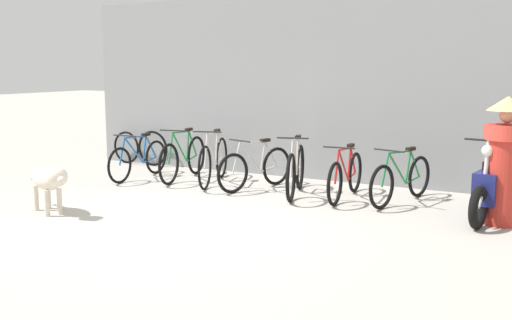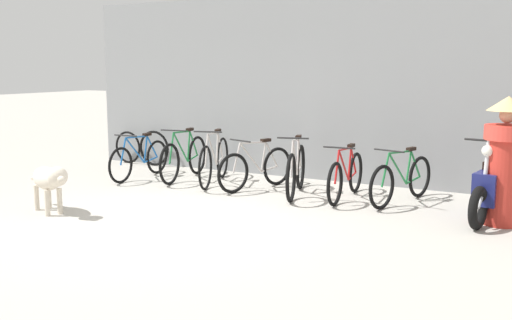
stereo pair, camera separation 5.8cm
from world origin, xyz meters
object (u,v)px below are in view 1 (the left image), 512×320
at_px(bicycle_2, 214,161).
at_px(motorcycle, 494,187).
at_px(bicycle_5, 346,176).
at_px(spare_tire_right, 153,148).
at_px(bicycle_6, 401,180).
at_px(stray_dog, 49,180).
at_px(spare_tire_left, 126,147).
at_px(bicycle_0, 139,160).
at_px(person_in_robes, 505,158).
at_px(bicycle_4, 296,171).
at_px(bicycle_1, 183,158).
at_px(bicycle_3, 256,168).

xyz_separation_m(bicycle_2, motorcycle, (4.37, -0.33, 0.04)).
bearing_deg(bicycle_5, spare_tire_right, -106.07).
relative_size(bicycle_5, motorcycle, 0.92).
bearing_deg(spare_tire_right, bicycle_6, -10.35).
height_order(bicycle_2, bicycle_5, bicycle_2).
xyz_separation_m(stray_dog, spare_tire_left, (-1.81, 3.73, -0.13)).
height_order(bicycle_0, person_in_robes, person_in_robes).
bearing_deg(person_in_robes, spare_tire_right, -7.24).
bearing_deg(bicycle_4, bicycle_1, -113.03).
bearing_deg(bicycle_0, person_in_robes, 85.05).
bearing_deg(stray_dog, bicycle_1, 110.03).
bearing_deg(bicycle_1, bicycle_6, 80.82).
relative_size(bicycle_2, spare_tire_left, 2.67).
height_order(bicycle_0, spare_tire_right, bicycle_0).
relative_size(bicycle_3, spare_tire_left, 2.35).
xyz_separation_m(bicycle_5, motorcycle, (2.05, -0.24, 0.08)).
bearing_deg(bicycle_5, bicycle_1, -95.47).
bearing_deg(stray_dog, spare_tire_right, 130.82).
bearing_deg(stray_dog, bicycle_3, 81.85).
xyz_separation_m(bicycle_1, bicycle_3, (1.48, -0.15, -0.03)).
xyz_separation_m(motorcycle, stray_dog, (-5.21, -2.43, 0.04)).
bearing_deg(bicycle_0, spare_tire_left, -134.89).
xyz_separation_m(bicycle_1, bicycle_4, (2.23, -0.28, 0.01)).
distance_m(bicycle_4, bicycle_6, 1.56).
height_order(motorcycle, stray_dog, motorcycle).
bearing_deg(bicycle_4, stray_dog, -59.16).
bearing_deg(stray_dog, bicycle_4, 70.20).
relative_size(bicycle_2, bicycle_5, 1.05).
relative_size(motorcycle, spare_tire_left, 2.76).
distance_m(bicycle_5, spare_tire_right, 4.43).
xyz_separation_m(motorcycle, spare_tire_right, (-6.36, 1.29, -0.07)).
height_order(bicycle_1, person_in_robes, person_in_robes).
bearing_deg(bicycle_3, bicycle_1, -77.22).
height_order(stray_dog, spare_tire_left, stray_dog).
xyz_separation_m(bicycle_5, bicycle_6, (0.79, 0.12, -0.00)).
height_order(person_in_robes, spare_tire_right, person_in_robes).
xyz_separation_m(stray_dog, person_in_robes, (5.34, 2.20, 0.37)).
relative_size(bicycle_4, spare_tire_right, 2.35).
relative_size(bicycle_1, spare_tire_right, 2.52).
xyz_separation_m(bicycle_2, spare_tire_right, (-1.99, 0.96, -0.03)).
height_order(stray_dog, spare_tire_right, spare_tire_right).
relative_size(bicycle_2, bicycle_3, 1.14).
xyz_separation_m(bicycle_4, bicycle_5, (0.74, 0.13, -0.04)).
height_order(stray_dog, person_in_robes, person_in_robes).
xyz_separation_m(bicycle_0, bicycle_5, (3.71, 0.13, 0.00)).
bearing_deg(bicycle_4, person_in_robes, 67.50).
bearing_deg(bicycle_2, bicycle_5, 71.14).
relative_size(bicycle_0, bicycle_1, 0.94).
height_order(bicycle_3, bicycle_4, bicycle_4).
distance_m(stray_dog, person_in_robes, 5.79).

